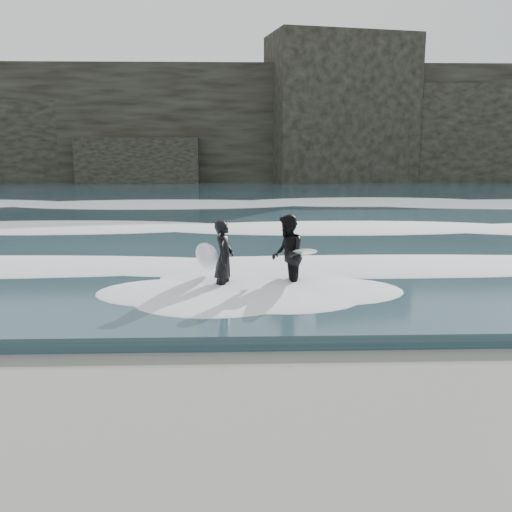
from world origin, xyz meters
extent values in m
plane|color=#7C7150|center=(0.00, 0.00, 0.00)|extent=(120.00, 120.00, 0.00)
cube|color=#263F49|center=(0.00, 29.00, 0.15)|extent=(90.00, 52.00, 0.30)
cube|color=black|center=(0.00, 46.00, 5.00)|extent=(70.00, 9.00, 10.00)
ellipsoid|color=white|center=(0.00, 9.00, 0.40)|extent=(60.00, 3.20, 0.20)
ellipsoid|color=white|center=(0.00, 16.00, 0.42)|extent=(60.00, 4.00, 0.24)
ellipsoid|color=white|center=(0.00, 25.00, 0.45)|extent=(60.00, 4.80, 0.30)
imported|color=black|center=(-0.18, 6.75, 0.95)|extent=(0.59, 0.77, 1.90)
ellipsoid|color=white|center=(-0.58, 6.80, 0.99)|extent=(0.62, 1.88, 1.13)
imported|color=black|center=(1.38, 6.98, 1.00)|extent=(0.80, 1.01, 2.00)
ellipsoid|color=white|center=(1.80, 6.98, 1.07)|extent=(0.71, 2.30, 0.65)
camera|label=1|loc=(0.15, -6.79, 3.77)|focal=40.00mm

